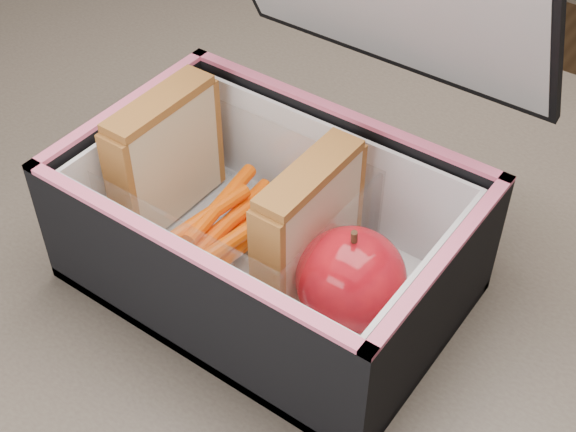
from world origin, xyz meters
name	(u,v)px	position (x,y,z in m)	size (l,w,h in m)	color
kitchen_table	(324,377)	(0.00, 0.00, 0.66)	(1.20, 0.80, 0.75)	brown
lunch_bag	(272,220)	(-0.05, 0.00, 0.81)	(0.27, 0.27, 0.26)	black
plastic_tub	(235,209)	(-0.08, 0.00, 0.80)	(0.18, 0.13, 0.07)	white
sandwich_left	(166,156)	(-0.15, 0.00, 0.82)	(0.03, 0.09, 0.10)	tan
sandwich_right	(309,227)	(-0.02, 0.00, 0.82)	(0.03, 0.09, 0.10)	tan
carrot_sticks	(231,230)	(-0.08, -0.01, 0.78)	(0.06, 0.12, 0.03)	#F64E00
paper_napkin	(354,312)	(0.03, -0.01, 0.77)	(0.08, 0.08, 0.01)	white
red_apple	(351,279)	(0.03, -0.01, 0.81)	(0.10, 0.10, 0.08)	maroon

